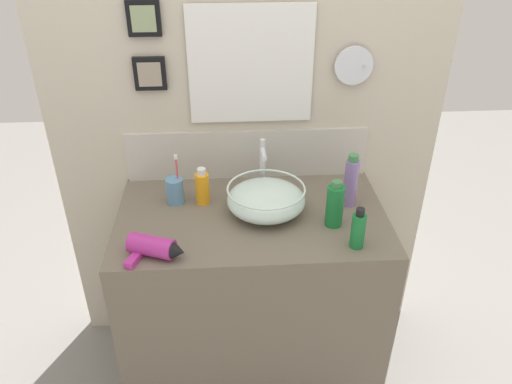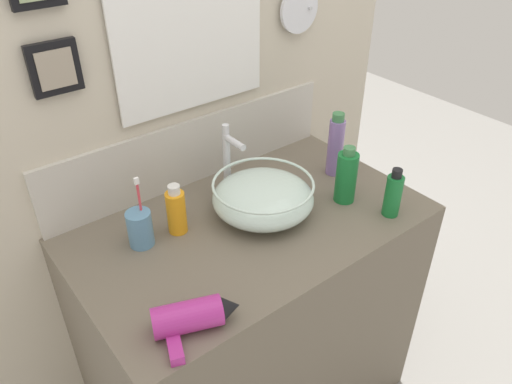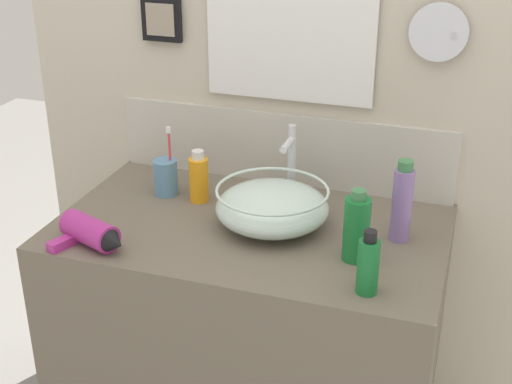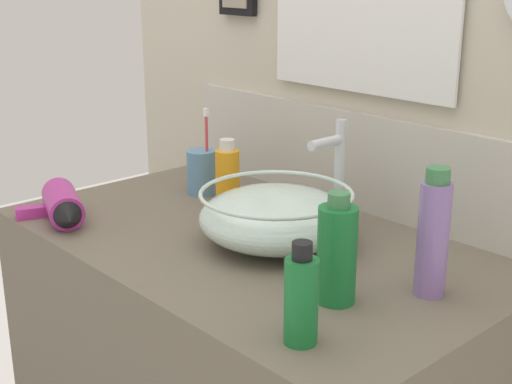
{
  "view_description": "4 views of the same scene",
  "coord_description": "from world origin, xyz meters",
  "px_view_note": "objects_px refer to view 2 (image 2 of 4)",
  "views": [
    {
      "loc": [
        -0.09,
        -1.57,
        1.91
      ],
      "look_at": [
        0.02,
        0.0,
        0.95
      ],
      "focal_mm": 35.0,
      "sensor_mm": 36.0,
      "label": 1
    },
    {
      "loc": [
        -0.69,
        -0.91,
        1.73
      ],
      "look_at": [
        0.02,
        0.0,
        0.95
      ],
      "focal_mm": 35.0,
      "sensor_mm": 36.0,
      "label": 2
    },
    {
      "loc": [
        0.54,
        -1.57,
        1.73
      ],
      "look_at": [
        0.02,
        0.0,
        0.95
      ],
      "focal_mm": 50.0,
      "sensor_mm": 36.0,
      "label": 3
    },
    {
      "loc": [
        0.97,
        -0.88,
        1.37
      ],
      "look_at": [
        0.02,
        0.0,
        0.95
      ],
      "focal_mm": 50.0,
      "sensor_mm": 36.0,
      "label": 4
    }
  ],
  "objects_px": {
    "soap_dispenser": "(176,211)",
    "shampoo_bottle": "(346,177)",
    "glass_bowl_sink": "(263,197)",
    "spray_bottle": "(393,194)",
    "faucet": "(228,154)",
    "toothbrush_cup": "(140,228)",
    "hair_drier": "(194,317)",
    "lotion_bottle": "(336,145)"
  },
  "relations": [
    {
      "from": "toothbrush_cup",
      "to": "lotion_bottle",
      "type": "height_order",
      "value": "lotion_bottle"
    },
    {
      "from": "spray_bottle",
      "to": "toothbrush_cup",
      "type": "bearing_deg",
      "value": 152.9
    },
    {
      "from": "faucet",
      "to": "spray_bottle",
      "type": "xyz_separation_m",
      "value": [
        0.29,
        -0.41,
        -0.05
      ]
    },
    {
      "from": "hair_drier",
      "to": "soap_dispenser",
      "type": "distance_m",
      "value": 0.36
    },
    {
      "from": "faucet",
      "to": "shampoo_bottle",
      "type": "relative_size",
      "value": 1.2
    },
    {
      "from": "toothbrush_cup",
      "to": "glass_bowl_sink",
      "type": "bearing_deg",
      "value": -15.0
    },
    {
      "from": "glass_bowl_sink",
      "to": "spray_bottle",
      "type": "height_order",
      "value": "spray_bottle"
    },
    {
      "from": "lotion_bottle",
      "to": "soap_dispenser",
      "type": "relative_size",
      "value": 1.43
    },
    {
      "from": "spray_bottle",
      "to": "shampoo_bottle",
      "type": "distance_m",
      "value": 0.15
    },
    {
      "from": "spray_bottle",
      "to": "shampoo_bottle",
      "type": "relative_size",
      "value": 0.84
    },
    {
      "from": "toothbrush_cup",
      "to": "faucet",
      "type": "bearing_deg",
      "value": 12.54
    },
    {
      "from": "soap_dispenser",
      "to": "lotion_bottle",
      "type": "bearing_deg",
      "value": -4.96
    },
    {
      "from": "faucet",
      "to": "toothbrush_cup",
      "type": "distance_m",
      "value": 0.36
    },
    {
      "from": "glass_bowl_sink",
      "to": "lotion_bottle",
      "type": "xyz_separation_m",
      "value": [
        0.33,
        0.03,
        0.05
      ]
    },
    {
      "from": "toothbrush_cup",
      "to": "lotion_bottle",
      "type": "relative_size",
      "value": 0.95
    },
    {
      "from": "faucet",
      "to": "shampoo_bottle",
      "type": "bearing_deg",
      "value": -48.3
    },
    {
      "from": "faucet",
      "to": "lotion_bottle",
      "type": "xyz_separation_m",
      "value": [
        0.33,
        -0.14,
        -0.02
      ]
    },
    {
      "from": "hair_drier",
      "to": "faucet",
      "type": "bearing_deg",
      "value": 46.55
    },
    {
      "from": "toothbrush_cup",
      "to": "spray_bottle",
      "type": "relative_size",
      "value": 1.33
    },
    {
      "from": "spray_bottle",
      "to": "glass_bowl_sink",
      "type": "bearing_deg",
      "value": 141.33
    },
    {
      "from": "glass_bowl_sink",
      "to": "spray_bottle",
      "type": "relative_size",
      "value": 1.93
    },
    {
      "from": "faucet",
      "to": "toothbrush_cup",
      "type": "relative_size",
      "value": 1.07
    },
    {
      "from": "hair_drier",
      "to": "spray_bottle",
      "type": "xyz_separation_m",
      "value": [
        0.69,
        0.01,
        0.03
      ]
    },
    {
      "from": "soap_dispenser",
      "to": "spray_bottle",
      "type": "distance_m",
      "value": 0.62
    },
    {
      "from": "hair_drier",
      "to": "toothbrush_cup",
      "type": "xyz_separation_m",
      "value": [
        0.04,
        0.34,
        0.02
      ]
    },
    {
      "from": "hair_drier",
      "to": "toothbrush_cup",
      "type": "relative_size",
      "value": 1.02
    },
    {
      "from": "faucet",
      "to": "toothbrush_cup",
      "type": "xyz_separation_m",
      "value": [
        -0.35,
        -0.08,
        -0.07
      ]
    },
    {
      "from": "soap_dispenser",
      "to": "shampoo_bottle",
      "type": "relative_size",
      "value": 0.83
    },
    {
      "from": "soap_dispenser",
      "to": "shampoo_bottle",
      "type": "bearing_deg",
      "value": -20.67
    },
    {
      "from": "lotion_bottle",
      "to": "shampoo_bottle",
      "type": "distance_m",
      "value": 0.16
    },
    {
      "from": "toothbrush_cup",
      "to": "lotion_bottle",
      "type": "bearing_deg",
      "value": -5.08
    },
    {
      "from": "hair_drier",
      "to": "shampoo_bottle",
      "type": "distance_m",
      "value": 0.65
    },
    {
      "from": "glass_bowl_sink",
      "to": "soap_dispenser",
      "type": "relative_size",
      "value": 1.96
    },
    {
      "from": "soap_dispenser",
      "to": "spray_bottle",
      "type": "bearing_deg",
      "value": -30.7
    },
    {
      "from": "hair_drier",
      "to": "soap_dispenser",
      "type": "height_order",
      "value": "soap_dispenser"
    },
    {
      "from": "faucet",
      "to": "lotion_bottle",
      "type": "height_order",
      "value": "faucet"
    },
    {
      "from": "soap_dispenser",
      "to": "spray_bottle",
      "type": "height_order",
      "value": "spray_bottle"
    },
    {
      "from": "toothbrush_cup",
      "to": "hair_drier",
      "type": "bearing_deg",
      "value": -97.52
    },
    {
      "from": "glass_bowl_sink",
      "to": "faucet",
      "type": "height_order",
      "value": "faucet"
    },
    {
      "from": "lotion_bottle",
      "to": "shampoo_bottle",
      "type": "xyz_separation_m",
      "value": [
        -0.09,
        -0.13,
        -0.02
      ]
    },
    {
      "from": "hair_drier",
      "to": "glass_bowl_sink",
      "type": "bearing_deg",
      "value": 31.83
    },
    {
      "from": "toothbrush_cup",
      "to": "shampoo_bottle",
      "type": "xyz_separation_m",
      "value": [
        0.59,
        -0.19,
        0.03
      ]
    }
  ]
}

